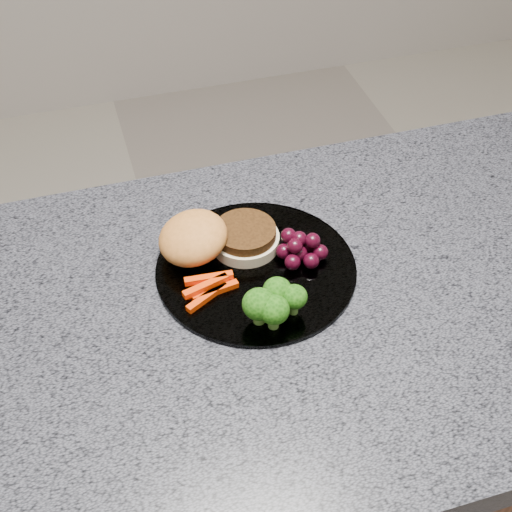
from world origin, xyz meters
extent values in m
cube|color=brown|center=(0.00, 0.00, 0.43)|extent=(1.20, 0.60, 0.86)
cube|color=#4F4F59|center=(0.00, 0.00, 0.88)|extent=(1.20, 0.60, 0.04)
cylinder|color=white|center=(0.02, 0.07, 0.90)|extent=(0.26, 0.26, 0.01)
cylinder|color=beige|center=(0.02, 0.11, 0.91)|extent=(0.10, 0.10, 0.02)
cylinder|color=#3A200B|center=(0.02, 0.11, 0.93)|extent=(0.09, 0.09, 0.01)
ellipsoid|color=#BB6D2E|center=(-0.05, 0.11, 0.93)|extent=(0.10, 0.10, 0.05)
cube|color=#E43403|center=(-0.05, 0.05, 0.91)|extent=(0.06, 0.03, 0.01)
cube|color=#E43403|center=(-0.04, 0.04, 0.91)|extent=(0.06, 0.02, 0.01)
cube|color=#E43403|center=(-0.05, 0.03, 0.91)|extent=(0.06, 0.04, 0.01)
cube|color=#E43403|center=(-0.05, 0.05, 0.92)|extent=(0.06, 0.01, 0.01)
cube|color=#E43403|center=(-0.05, 0.04, 0.92)|extent=(0.06, 0.03, 0.01)
cylinder|color=#548731|center=(0.00, -0.02, 0.91)|extent=(0.01, 0.01, 0.02)
ellipsoid|color=#0F3607|center=(0.00, -0.02, 0.94)|extent=(0.04, 0.04, 0.04)
cylinder|color=#548731|center=(0.03, -0.01, 0.91)|extent=(0.01, 0.01, 0.02)
ellipsoid|color=#0F3607|center=(0.03, -0.01, 0.93)|extent=(0.04, 0.04, 0.03)
cylinder|color=#548731|center=(0.01, -0.03, 0.91)|extent=(0.01, 0.01, 0.02)
ellipsoid|color=#0F3607|center=(0.01, -0.03, 0.94)|extent=(0.04, 0.04, 0.03)
cylinder|color=#548731|center=(0.04, -0.02, 0.91)|extent=(0.01, 0.01, 0.02)
ellipsoid|color=#0F3607|center=(0.04, -0.02, 0.93)|extent=(0.03, 0.03, 0.03)
sphere|color=black|center=(0.08, 0.06, 0.92)|extent=(0.02, 0.02, 0.02)
sphere|color=black|center=(0.10, 0.08, 0.92)|extent=(0.02, 0.02, 0.02)
sphere|color=black|center=(0.08, 0.09, 0.92)|extent=(0.02, 0.02, 0.02)
sphere|color=black|center=(0.06, 0.07, 0.92)|extent=(0.02, 0.02, 0.02)
sphere|color=black|center=(0.06, 0.05, 0.92)|extent=(0.02, 0.02, 0.02)
sphere|color=black|center=(0.09, 0.05, 0.92)|extent=(0.02, 0.02, 0.02)
sphere|color=black|center=(0.11, 0.06, 0.92)|extent=(0.02, 0.02, 0.02)
sphere|color=black|center=(0.08, 0.07, 0.93)|extent=(0.02, 0.02, 0.02)
sphere|color=black|center=(0.07, 0.06, 0.93)|extent=(0.02, 0.02, 0.02)
sphere|color=black|center=(0.10, 0.07, 0.93)|extent=(0.02, 0.02, 0.02)
sphere|color=black|center=(0.07, 0.08, 0.93)|extent=(0.02, 0.02, 0.02)
camera|label=1|loc=(-0.17, -0.56, 1.56)|focal=50.00mm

